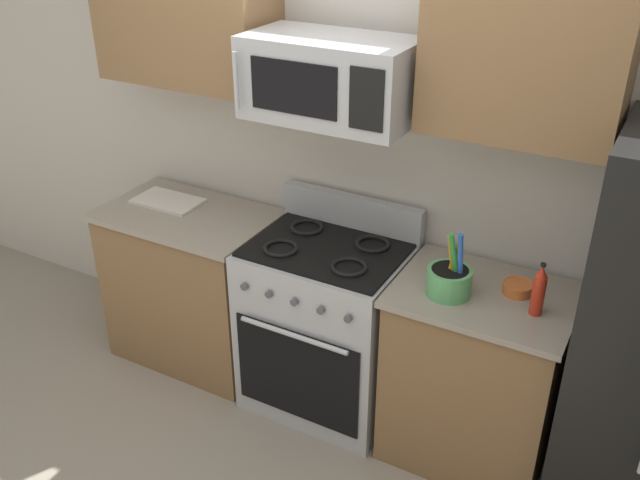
% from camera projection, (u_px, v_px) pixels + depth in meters
% --- Properties ---
extents(ground_plane, '(16.00, 16.00, 0.00)m').
position_uv_depth(ground_plane, '(262.00, 476.00, 3.28)').
color(ground_plane, gray).
extents(wall_back, '(8.00, 0.10, 2.60)m').
position_uv_depth(wall_back, '(362.00, 150.00, 3.44)').
color(wall_back, beige).
rests_on(wall_back, ground).
extents(counter_left, '(0.92, 0.59, 0.91)m').
position_uv_depth(counter_left, '(193.00, 285.00, 3.92)').
color(counter_left, olive).
rests_on(counter_left, ground).
extents(range_oven, '(0.76, 0.64, 1.09)m').
position_uv_depth(range_oven, '(327.00, 325.00, 3.55)').
color(range_oven, '#B2B5BA').
rests_on(range_oven, ground).
extents(counter_right, '(0.78, 0.59, 0.91)m').
position_uv_depth(counter_right, '(474.00, 375.00, 3.22)').
color(counter_right, olive).
rests_on(counter_right, ground).
extents(microwave, '(0.73, 0.44, 0.35)m').
position_uv_depth(microwave, '(331.00, 79.00, 2.97)').
color(microwave, '#B2B5BA').
extents(upper_cabinets_left, '(0.91, 0.34, 0.71)m').
position_uv_depth(upper_cabinets_left, '(185.00, 9.00, 3.33)').
color(upper_cabinets_left, olive).
extents(upper_cabinets_right, '(0.77, 0.34, 0.71)m').
position_uv_depth(upper_cabinets_right, '(528.00, 46.00, 2.64)').
color(upper_cabinets_right, olive).
extents(utensil_crock, '(0.19, 0.19, 0.31)m').
position_uv_depth(utensil_crock, '(449.00, 280.00, 2.97)').
color(utensil_crock, '#59AD66').
rests_on(utensil_crock, counter_right).
extents(cutting_board, '(0.37, 0.23, 0.02)m').
position_uv_depth(cutting_board, '(168.00, 201.00, 3.81)').
color(cutting_board, silver).
rests_on(cutting_board, counter_left).
extents(bottle_hot_sauce, '(0.05, 0.05, 0.24)m').
position_uv_depth(bottle_hot_sauce, '(539.00, 291.00, 2.82)').
color(bottle_hot_sauce, red).
rests_on(bottle_hot_sauce, counter_right).
extents(prep_bowl, '(0.13, 0.13, 0.05)m').
position_uv_depth(prep_bowl, '(518.00, 287.00, 3.00)').
color(prep_bowl, '#D1662D').
rests_on(prep_bowl, counter_right).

